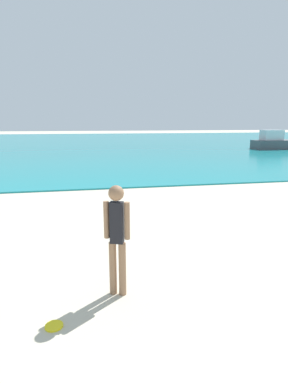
# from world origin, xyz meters

# --- Properties ---
(water) EXTENTS (160.00, 60.00, 0.06)m
(water) POSITION_xyz_m (0.00, 45.27, 0.03)
(water) COLOR teal
(water) RESTS_ON ground
(person_standing) EXTENTS (0.37, 0.23, 1.71)m
(person_standing) POSITION_xyz_m (-1.48, 7.63, 0.97)
(person_standing) COLOR #936B4C
(person_standing) RESTS_ON ground
(frisbee) EXTENTS (0.23, 0.23, 0.03)m
(frisbee) POSITION_xyz_m (-2.38, 7.00, 0.01)
(frisbee) COLOR yellow
(frisbee) RESTS_ON ground
(boat_near) EXTENTS (5.34, 1.76, 1.81)m
(boat_near) POSITION_xyz_m (16.59, 30.21, 0.69)
(boat_near) COLOR #4C4C51
(boat_near) RESTS_ON water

